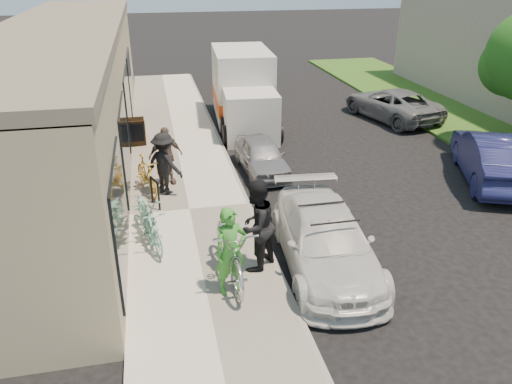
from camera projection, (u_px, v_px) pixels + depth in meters
ground at (297, 268)px, 10.58m from camera, size 120.00×120.00×0.00m
sidewalk at (190, 211)px, 12.83m from camera, size 3.00×34.00×0.15m
curb at (249, 206)px, 13.13m from camera, size 0.12×34.00×0.13m
storefront at (69, 93)px, 15.78m from camera, size 3.60×20.00×4.22m
bike_rack at (155, 190)px, 12.74m from camera, size 0.22×0.52×0.77m
sandwich_board at (137, 132)px, 16.99m from camera, size 0.60×0.61×0.94m
sedan_white at (325, 240)px, 10.40m from camera, size 2.17×4.53×1.31m
sedan_silver at (262, 156)px, 15.22m from camera, size 1.37×3.15×1.06m
moving_truck at (243, 92)px, 19.66m from camera, size 2.53×5.82×2.79m
far_car_blue at (493, 157)px, 14.52m from camera, size 3.14×4.77×1.49m
far_car_gray at (392, 104)px, 20.39m from camera, size 3.07×4.87×1.25m
tandem_bike at (230, 249)px, 9.81m from camera, size 0.95×2.43×1.26m
woman_rider at (231, 251)px, 9.26m from camera, size 0.73×0.58×1.75m
man_standing at (256, 226)px, 9.97m from camera, size 1.19×1.18×1.94m
cruiser_bike_a at (151, 226)px, 10.91m from camera, size 0.88×1.72×1.00m
cruiser_bike_b at (146, 213)px, 11.47m from camera, size 0.96×1.99×1.00m
cruiser_bike_c at (147, 175)px, 13.53m from camera, size 0.92×1.75×1.01m
bystander_a at (164, 164)px, 13.35m from camera, size 1.24×1.22×1.71m
bystander_b at (166, 156)px, 13.92m from camera, size 1.05×0.67×1.67m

